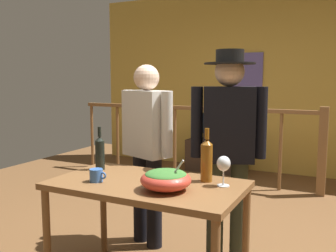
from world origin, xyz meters
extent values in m
cube|color=gold|center=(0.00, 3.08, 1.38)|extent=(6.13, 0.10, 2.75)
cube|color=#6257AA|center=(-0.54, 3.02, 1.51)|extent=(0.48, 0.03, 0.61)
cylinder|color=brown|center=(-2.81, 2.12, 0.49)|extent=(0.04, 0.04, 0.99)
cylinder|color=brown|center=(-2.32, 2.12, 0.49)|extent=(0.04, 0.04, 0.99)
cylinder|color=brown|center=(-1.83, 2.12, 0.49)|extent=(0.04, 0.04, 0.99)
cylinder|color=brown|center=(-1.34, 2.12, 0.49)|extent=(0.04, 0.04, 0.99)
cylinder|color=brown|center=(-0.84, 2.12, 0.49)|extent=(0.04, 0.04, 0.99)
cylinder|color=brown|center=(-0.35, 2.12, 0.49)|extent=(0.04, 0.04, 0.99)
cylinder|color=brown|center=(0.14, 2.12, 0.49)|extent=(0.04, 0.04, 0.99)
cylinder|color=brown|center=(0.63, 2.12, 0.49)|extent=(0.04, 0.04, 0.99)
cube|color=brown|center=(-1.09, 2.12, 1.01)|extent=(3.53, 0.07, 0.05)
cube|color=brown|center=(0.63, 2.12, 0.54)|extent=(0.10, 0.10, 1.09)
cube|color=#38281E|center=(-0.91, 2.73, 0.24)|extent=(0.90, 0.40, 0.48)
cube|color=black|center=(-0.91, 2.73, 0.49)|extent=(0.20, 0.12, 0.02)
cylinder|color=black|center=(-0.91, 2.73, 0.54)|extent=(0.03, 0.03, 0.08)
cube|color=black|center=(-0.91, 2.70, 0.74)|extent=(0.56, 0.06, 0.31)
cube|color=black|center=(-0.91, 2.67, 0.74)|extent=(0.52, 0.01, 0.28)
cube|color=brown|center=(-0.24, -0.61, 0.72)|extent=(1.25, 0.71, 0.04)
cylinder|color=brown|center=(-0.83, -0.92, 0.35)|extent=(0.05, 0.05, 0.70)
cylinder|color=brown|center=(-0.83, -0.30, 0.35)|extent=(0.05, 0.05, 0.70)
cylinder|color=brown|center=(0.34, -0.30, 0.35)|extent=(0.05, 0.05, 0.70)
ellipsoid|color=#CC3D2D|center=(-0.05, -0.72, 0.81)|extent=(0.31, 0.31, 0.12)
ellipsoid|color=#38702D|center=(-0.05, -0.72, 0.84)|extent=(0.25, 0.25, 0.06)
cylinder|color=silver|center=(0.01, -0.72, 0.86)|extent=(0.12, 0.01, 0.16)
cylinder|color=silver|center=(0.24, -0.48, 0.75)|extent=(0.08, 0.08, 0.01)
cylinder|color=silver|center=(0.24, -0.48, 0.80)|extent=(0.01, 0.01, 0.10)
ellipsoid|color=silver|center=(0.24, -0.48, 0.89)|extent=(0.09, 0.09, 0.10)
cylinder|color=black|center=(-0.72, -0.47, 0.85)|extent=(0.07, 0.07, 0.22)
cone|color=black|center=(-0.72, -0.47, 0.98)|extent=(0.07, 0.07, 0.03)
cylinder|color=black|center=(-0.72, -0.47, 1.03)|extent=(0.03, 0.03, 0.07)
cylinder|color=brown|center=(0.10, -0.42, 0.87)|extent=(0.08, 0.08, 0.25)
cone|color=brown|center=(0.10, -0.42, 1.01)|extent=(0.08, 0.08, 0.04)
cylinder|color=brown|center=(0.10, -0.42, 1.06)|extent=(0.03, 0.03, 0.07)
cylinder|color=#3866B2|center=(-0.55, -0.75, 0.79)|extent=(0.09, 0.09, 0.08)
torus|color=#3866B2|center=(-0.49, -0.75, 0.79)|extent=(0.05, 0.01, 0.05)
cylinder|color=black|center=(-0.51, -0.02, 0.39)|extent=(0.13, 0.13, 0.77)
cylinder|color=black|center=(-0.68, 0.04, 0.39)|extent=(0.13, 0.13, 0.77)
cube|color=beige|center=(-0.59, 0.01, 1.05)|extent=(0.45, 0.35, 0.55)
cylinder|color=beige|center=(-0.36, -0.08, 1.06)|extent=(0.09, 0.09, 0.52)
cylinder|color=beige|center=(-0.83, 0.10, 1.06)|extent=(0.09, 0.09, 0.52)
sphere|color=beige|center=(-0.59, 0.01, 1.43)|extent=(0.21, 0.21, 0.21)
cylinder|color=#2D3323|center=(0.19, 0.04, 0.40)|extent=(0.13, 0.13, 0.79)
cylinder|color=#2D3323|center=(0.03, -0.02, 0.40)|extent=(0.13, 0.13, 0.79)
cube|color=black|center=(0.11, 0.01, 1.08)|extent=(0.43, 0.34, 0.56)
cylinder|color=black|center=(0.33, 0.10, 1.09)|extent=(0.09, 0.09, 0.53)
cylinder|color=black|center=(-0.11, -0.07, 1.09)|extent=(0.09, 0.09, 0.53)
sphere|color=beige|center=(0.11, 0.01, 1.47)|extent=(0.22, 0.22, 0.22)
cylinder|color=black|center=(0.11, 0.01, 1.53)|extent=(0.38, 0.38, 0.01)
cylinder|color=black|center=(0.11, 0.01, 1.58)|extent=(0.21, 0.21, 0.10)
camera|label=1|loc=(0.95, -2.69, 1.41)|focal=40.16mm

